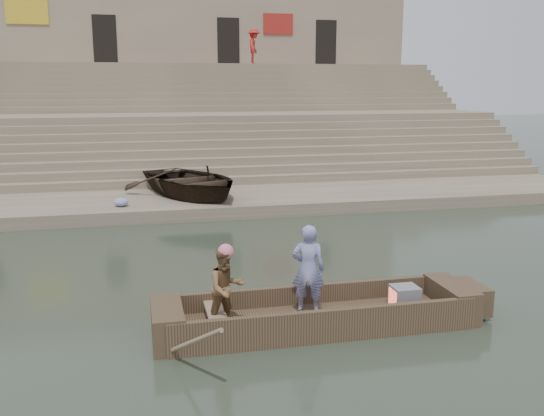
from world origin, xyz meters
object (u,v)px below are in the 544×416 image
object	(u,v)px
standing_man	(308,269)
pedestrian	(254,46)
television	(404,297)
beached_rowboat	(191,181)
main_rowboat	(317,321)
rowing_man	(226,288)

from	to	relation	value
standing_man	pedestrian	xyz separation A→B (m)	(3.80, 23.94, 5.15)
television	beached_rowboat	size ratio (longest dim) A/B	0.09
main_rowboat	pedestrian	distance (m)	25.15
main_rowboat	television	distance (m)	1.64
television	pedestrian	world-z (taller)	pedestrian
pedestrian	beached_rowboat	bearing A→B (deg)	177.14
standing_man	television	xyz separation A→B (m)	(1.73, -0.19, -0.59)
main_rowboat	standing_man	distance (m)	0.92
main_rowboat	beached_rowboat	xyz separation A→B (m)	(-1.17, 10.70, 0.80)
beached_rowboat	rowing_man	bearing A→B (deg)	-115.77
television	standing_man	bearing A→B (deg)	173.67
rowing_man	beached_rowboat	bearing A→B (deg)	71.10
rowing_man	pedestrian	bearing A→B (deg)	61.10
television	pedestrian	size ratio (longest dim) A/B	0.24
beached_rowboat	main_rowboat	bearing A→B (deg)	-107.30
main_rowboat	pedestrian	world-z (taller)	pedestrian
pedestrian	rowing_man	bearing A→B (deg)	-175.27
television	rowing_man	bearing A→B (deg)	-177.39
rowing_man	beached_rowboat	distance (m)	10.86
pedestrian	main_rowboat	bearing A→B (deg)	-171.69
main_rowboat	rowing_man	distance (m)	1.78
rowing_man	standing_man	bearing A→B (deg)	-3.77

